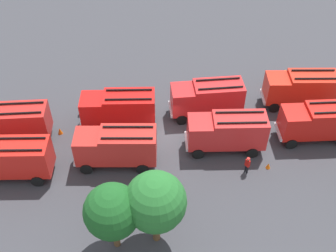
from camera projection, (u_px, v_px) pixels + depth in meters
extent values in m
plane|color=#38383D|center=(168.00, 137.00, 39.64)|extent=(65.13, 65.13, 0.00)
cube|color=red|center=(276.00, 88.00, 41.73)|extent=(2.61, 2.85, 2.60)
cube|color=#8C9EAD|center=(267.00, 86.00, 41.51)|extent=(0.45, 2.11, 1.46)
cube|color=red|center=(311.00, 87.00, 41.64)|extent=(5.17, 3.31, 2.90)
cube|color=black|center=(317.00, 78.00, 40.06)|extent=(4.27, 0.88, 0.12)
cube|color=black|center=(313.00, 70.00, 41.06)|extent=(4.27, 0.88, 0.12)
cube|color=silver|center=(263.00, 97.00, 42.51)|extent=(0.62, 2.37, 0.28)
cylinder|color=black|center=(274.00, 107.00, 41.92)|extent=(1.14, 0.54, 1.10)
cylinder|color=black|center=(270.00, 93.00, 43.66)|extent=(1.14, 0.54, 1.10)
cylinder|color=black|center=(322.00, 107.00, 41.93)|extent=(1.14, 0.54, 1.10)
cylinder|color=black|center=(316.00, 93.00, 43.68)|extent=(1.14, 0.54, 1.10)
cube|color=red|center=(183.00, 100.00, 40.40)|extent=(2.39, 2.67, 2.60)
cube|color=#8C9EAD|center=(172.00, 98.00, 40.11)|extent=(0.25, 2.12, 1.46)
cube|color=red|center=(218.00, 96.00, 40.56)|extent=(4.99, 2.88, 2.90)
cube|color=black|center=(221.00, 88.00, 38.98)|extent=(4.32, 0.47, 0.12)
cube|color=black|center=(218.00, 79.00, 39.98)|extent=(4.32, 0.47, 0.12)
cube|color=silver|center=(170.00, 109.00, 41.10)|extent=(0.39, 2.38, 0.28)
cylinder|color=black|center=(182.00, 120.00, 40.58)|extent=(1.12, 0.44, 1.10)
cylinder|color=black|center=(179.00, 104.00, 42.32)|extent=(1.12, 0.44, 1.10)
cylinder|color=black|center=(231.00, 116.00, 40.94)|extent=(1.12, 0.44, 1.10)
cylinder|color=black|center=(226.00, 101.00, 42.68)|extent=(1.12, 0.44, 1.10)
cube|color=red|center=(93.00, 109.00, 39.39)|extent=(2.57, 2.82, 2.60)
cube|color=#8C9EAD|center=(82.00, 107.00, 39.16)|extent=(0.42, 2.11, 1.46)
cube|color=red|center=(130.00, 107.00, 39.34)|extent=(5.14, 3.24, 2.90)
cube|color=black|center=(128.00, 99.00, 37.77)|extent=(4.28, 0.81, 0.12)
cube|color=black|center=(129.00, 90.00, 38.77)|extent=(4.28, 0.81, 0.12)
cube|color=silver|center=(82.00, 118.00, 40.16)|extent=(0.58, 2.38, 0.28)
cylinder|color=black|center=(92.00, 129.00, 39.58)|extent=(1.14, 0.52, 1.10)
cylinder|color=black|center=(94.00, 113.00, 41.33)|extent=(1.14, 0.52, 1.10)
cylinder|color=black|center=(143.00, 129.00, 39.65)|extent=(1.14, 0.52, 1.10)
cylinder|color=black|center=(143.00, 112.00, 41.40)|extent=(1.14, 0.52, 1.10)
cube|color=red|center=(22.00, 121.00, 37.93)|extent=(5.05, 3.03, 2.90)
cube|color=black|center=(16.00, 113.00, 36.35)|extent=(4.31, 0.61, 0.12)
cube|color=black|center=(19.00, 103.00, 37.35)|extent=(4.31, 0.61, 0.12)
cylinder|color=black|center=(37.00, 143.00, 38.28)|extent=(1.13, 0.47, 1.10)
cylinder|color=black|center=(41.00, 125.00, 40.02)|extent=(1.13, 0.47, 1.10)
cube|color=red|center=(293.00, 123.00, 37.99)|extent=(2.50, 2.76, 2.60)
cube|color=#8C9EAD|center=(283.00, 121.00, 37.73)|extent=(0.35, 2.12, 1.46)
cube|color=red|center=(331.00, 120.00, 38.03)|extent=(5.08, 3.09, 2.90)
cube|color=black|center=(333.00, 102.00, 37.45)|extent=(4.30, 0.67, 0.12)
cube|color=silver|center=(278.00, 132.00, 38.73)|extent=(0.50, 2.38, 0.28)
cylinder|color=black|center=(291.00, 144.00, 38.17)|extent=(1.14, 0.49, 1.10)
cylinder|color=black|center=(284.00, 126.00, 39.92)|extent=(1.14, 0.49, 1.10)
cylinder|color=black|center=(334.00, 124.00, 40.11)|extent=(1.14, 0.49, 1.10)
cube|color=red|center=(200.00, 132.00, 37.08)|extent=(2.56, 2.81, 2.60)
cube|color=#8C9EAD|center=(188.00, 130.00, 36.85)|extent=(0.41, 2.11, 1.46)
cube|color=red|center=(239.00, 130.00, 37.04)|extent=(5.13, 3.22, 2.90)
cube|color=black|center=(242.00, 123.00, 35.46)|extent=(4.29, 0.80, 0.12)
cube|color=black|center=(240.00, 112.00, 36.46)|extent=(4.29, 0.80, 0.12)
cube|color=silver|center=(186.00, 141.00, 37.85)|extent=(0.57, 2.38, 0.28)
cylinder|color=black|center=(198.00, 154.00, 37.27)|extent=(1.14, 0.52, 1.10)
cylinder|color=black|center=(196.00, 135.00, 39.01)|extent=(1.14, 0.52, 1.10)
cylinder|color=black|center=(252.00, 153.00, 37.36)|extent=(1.14, 0.52, 1.10)
cylinder|color=black|center=(248.00, 134.00, 39.10)|extent=(1.14, 0.52, 1.10)
cube|color=red|center=(88.00, 146.00, 35.77)|extent=(2.62, 2.86, 2.60)
cube|color=#8C9EAD|center=(76.00, 144.00, 35.55)|extent=(0.46, 2.10, 1.46)
cube|color=red|center=(129.00, 145.00, 35.67)|extent=(5.17, 3.33, 2.90)
cube|color=black|center=(127.00, 138.00, 34.09)|extent=(4.27, 0.90, 0.12)
cube|color=black|center=(128.00, 127.00, 35.09)|extent=(4.27, 0.90, 0.12)
cube|color=silver|center=(77.00, 155.00, 36.56)|extent=(0.63, 2.37, 0.28)
cylinder|color=black|center=(87.00, 169.00, 35.96)|extent=(1.15, 0.54, 1.10)
cylinder|color=black|center=(90.00, 149.00, 37.71)|extent=(1.15, 0.54, 1.10)
cylinder|color=black|center=(143.00, 169.00, 35.96)|extent=(1.15, 0.54, 1.10)
cylinder|color=black|center=(144.00, 149.00, 37.71)|extent=(1.15, 0.54, 1.10)
cube|color=red|center=(22.00, 157.00, 34.66)|extent=(5.14, 3.25, 2.90)
cube|color=black|center=(15.00, 150.00, 33.09)|extent=(4.28, 0.82, 0.12)
cube|color=black|center=(19.00, 138.00, 34.09)|extent=(4.28, 0.82, 0.12)
cylinder|color=black|center=(38.00, 181.00, 34.97)|extent=(1.14, 0.53, 1.10)
cylinder|color=black|center=(43.00, 160.00, 36.72)|extent=(1.14, 0.53, 1.10)
cylinder|color=black|center=(269.00, 83.00, 45.23)|extent=(0.16, 0.16, 0.76)
cylinder|color=black|center=(268.00, 81.00, 45.37)|extent=(0.16, 0.16, 0.76)
cube|color=orange|center=(270.00, 77.00, 44.82)|extent=(0.37, 0.48, 0.66)
sphere|color=#9E704C|center=(270.00, 74.00, 44.52)|extent=(0.21, 0.21, 0.21)
cylinder|color=orange|center=(270.00, 73.00, 44.46)|extent=(0.27, 0.27, 0.06)
cylinder|color=black|center=(284.00, 80.00, 45.57)|extent=(0.16, 0.16, 0.77)
cylinder|color=black|center=(283.00, 81.00, 45.44)|extent=(0.16, 0.16, 0.77)
cube|color=orange|center=(285.00, 75.00, 45.01)|extent=(0.46, 0.47, 0.67)
sphere|color=brown|center=(285.00, 72.00, 44.71)|extent=(0.22, 0.22, 0.22)
cylinder|color=orange|center=(286.00, 71.00, 44.65)|extent=(0.27, 0.27, 0.07)
cylinder|color=black|center=(247.00, 170.00, 36.05)|extent=(0.16, 0.16, 0.83)
cylinder|color=black|center=(246.00, 168.00, 36.17)|extent=(0.16, 0.16, 0.83)
cube|color=#B7140F|center=(248.00, 163.00, 35.58)|extent=(0.40, 0.48, 0.72)
sphere|color=#9E704C|center=(248.00, 159.00, 35.25)|extent=(0.23, 0.23, 0.23)
cylinder|color=#B7140F|center=(248.00, 159.00, 35.19)|extent=(0.29, 0.29, 0.07)
cylinder|color=black|center=(83.00, 110.00, 41.85)|extent=(0.16, 0.16, 0.75)
cylinder|color=black|center=(82.00, 109.00, 41.98)|extent=(0.16, 0.16, 0.75)
cube|color=orange|center=(82.00, 105.00, 41.43)|extent=(0.36, 0.47, 0.65)
sphere|color=beige|center=(81.00, 101.00, 41.14)|extent=(0.21, 0.21, 0.21)
cylinder|color=orange|center=(81.00, 101.00, 41.08)|extent=(0.26, 0.26, 0.06)
cylinder|color=brown|center=(156.00, 228.00, 30.65)|extent=(0.55, 0.55, 2.76)
sphere|color=#236628|center=(155.00, 202.00, 28.42)|extent=(4.41, 4.41, 4.41)
cylinder|color=brown|center=(116.00, 235.00, 30.35)|extent=(0.51, 0.51, 2.53)
sphere|color=#19511E|center=(112.00, 211.00, 28.31)|extent=(4.04, 4.04, 4.04)
cone|color=#F2600C|center=(97.00, 148.00, 38.08)|extent=(0.44, 0.44, 0.62)
cone|color=#F2600C|center=(60.00, 131.00, 39.73)|extent=(0.46, 0.46, 0.66)
cone|color=#F2600C|center=(268.00, 166.00, 36.55)|extent=(0.42, 0.42, 0.59)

